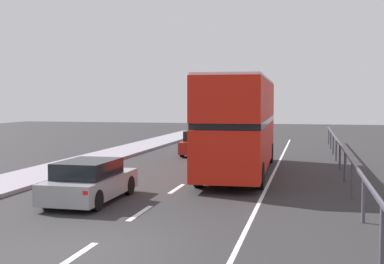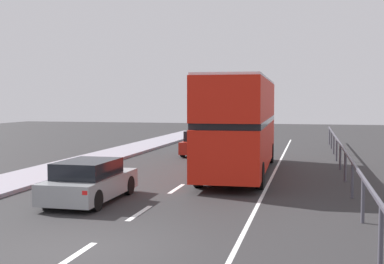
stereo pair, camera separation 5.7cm
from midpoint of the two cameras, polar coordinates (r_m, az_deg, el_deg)
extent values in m
cube|color=#2A292A|center=(11.64, -11.78, -12.91)|extent=(75.80, 120.00, 0.10)
cube|color=silver|center=(11.09, -13.17, -13.48)|extent=(0.16, 2.00, 0.01)
cube|color=silver|center=(14.78, -5.99, -9.08)|extent=(0.16, 2.00, 0.01)
cube|color=silver|center=(18.65, -1.83, -6.41)|extent=(0.16, 2.00, 0.01)
cube|color=silver|center=(22.62, 0.87, -4.64)|extent=(0.16, 2.00, 0.01)
cube|color=silver|center=(26.63, 2.75, -3.39)|extent=(0.16, 2.00, 0.01)
cube|color=silver|center=(30.67, 4.13, -2.47)|extent=(0.16, 2.00, 0.01)
cube|color=silver|center=(34.74, 5.19, -1.77)|extent=(0.16, 2.00, 0.01)
cube|color=silver|center=(38.81, 6.03, -1.21)|extent=(0.16, 2.00, 0.01)
cube|color=silver|center=(19.45, 8.43, -6.03)|extent=(0.12, 46.00, 0.01)
cube|color=#4B4854|center=(19.28, 17.19, -2.68)|extent=(0.08, 42.00, 0.08)
cylinder|color=#4B4854|center=(10.79, 20.51, -10.84)|extent=(0.10, 0.10, 1.19)
cylinder|color=#4B4854|center=(14.19, 18.68, -7.35)|extent=(0.10, 0.10, 1.19)
cylinder|color=#4B4854|center=(17.62, 17.57, -5.21)|extent=(0.10, 0.10, 1.19)
cylinder|color=#4B4854|center=(21.08, 16.82, -3.77)|extent=(0.10, 0.10, 1.19)
cylinder|color=#4B4854|center=(24.55, 16.29, -2.74)|extent=(0.10, 0.10, 1.19)
cylinder|color=#4B4854|center=(28.03, 15.89, -1.96)|extent=(0.10, 0.10, 1.19)
cylinder|color=#4B4854|center=(31.51, 15.58, -1.36)|extent=(0.10, 0.10, 1.19)
cylinder|color=#4B4854|center=(35.00, 15.33, -0.87)|extent=(0.10, 0.10, 1.19)
cylinder|color=#4B4854|center=(38.48, 15.13, -0.47)|extent=(0.10, 0.10, 1.19)
cube|color=red|center=(22.52, 5.39, -1.41)|extent=(2.80, 11.12, 1.87)
cube|color=black|center=(22.45, 5.41, 1.27)|extent=(2.80, 10.68, 0.24)
cube|color=red|center=(22.44, 5.42, 3.67)|extent=(2.80, 11.12, 1.64)
cube|color=silver|center=(22.45, 5.44, 5.89)|extent=(2.74, 10.90, 0.10)
cube|color=black|center=(27.98, 6.58, -0.25)|extent=(2.23, 0.10, 1.31)
cube|color=yellow|center=(27.92, 6.61, 4.49)|extent=(1.49, 0.08, 0.28)
cylinder|color=black|center=(26.81, 3.89, -2.28)|extent=(0.31, 1.01, 1.00)
cylinder|color=black|center=(26.61, 8.76, -2.36)|extent=(0.31, 1.01, 1.00)
cylinder|color=black|center=(18.91, 0.67, -4.74)|extent=(0.31, 1.01, 1.00)
cylinder|color=black|center=(18.63, 7.60, -4.90)|extent=(0.31, 1.01, 1.00)
cube|color=gray|center=(16.65, -11.44, -5.95)|extent=(1.77, 4.12, 0.65)
cube|color=black|center=(16.38, -11.77, -4.06)|extent=(1.55, 2.27, 0.51)
cube|color=red|center=(15.21, -17.35, -6.33)|extent=(0.16, 0.06, 0.12)
cube|color=red|center=(14.49, -12.03, -6.73)|extent=(0.16, 0.06, 0.12)
cylinder|color=black|center=(18.22, -11.93, -5.71)|extent=(0.20, 0.64, 0.64)
cylinder|color=black|center=(17.61, -7.21, -5.98)|extent=(0.20, 0.64, 0.64)
cylinder|color=black|center=(15.85, -16.14, -7.17)|extent=(0.20, 0.64, 0.64)
cylinder|color=black|center=(15.14, -10.85, -7.60)|extent=(0.20, 0.64, 0.64)
cube|color=maroon|center=(30.21, 0.97, -1.56)|extent=(1.73, 4.40, 0.70)
cube|color=black|center=(29.95, 0.88, -0.38)|extent=(1.52, 2.42, 0.58)
cube|color=red|center=(28.28, -1.47, -1.56)|extent=(0.16, 0.06, 0.12)
cube|color=red|center=(27.93, 1.53, -1.62)|extent=(0.16, 0.06, 0.12)
cylinder|color=black|center=(31.86, 0.18, -1.67)|extent=(0.20, 0.64, 0.64)
cylinder|color=black|center=(31.54, 2.93, -1.72)|extent=(0.20, 0.64, 0.64)
cylinder|color=black|center=(28.96, -1.17, -2.19)|extent=(0.20, 0.64, 0.64)
cylinder|color=black|center=(28.62, 1.84, -2.27)|extent=(0.20, 0.64, 0.64)
camera|label=1|loc=(0.03, -90.08, -0.01)|focal=47.26mm
camera|label=2|loc=(0.03, 89.92, 0.01)|focal=47.26mm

